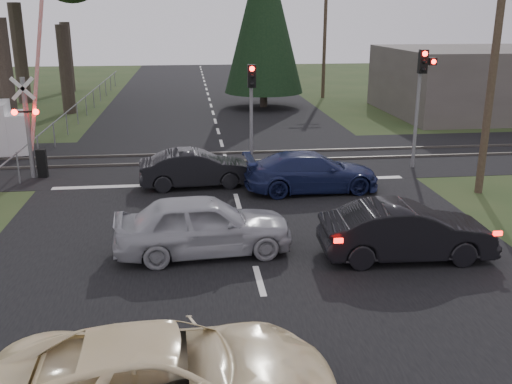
{
  "coord_description": "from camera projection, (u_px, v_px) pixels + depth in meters",
  "views": [
    {
      "loc": [
        -1.5,
        -12.06,
        5.99
      ],
      "look_at": [
        0.25,
        2.84,
        1.3
      ],
      "focal_mm": 40.0,
      "sensor_mm": 36.0,
      "label": 1
    }
  ],
  "objects": [
    {
      "name": "utility_pole_far",
      "position": [
        274.0,
        26.0,
        65.06
      ],
      "size": [
        1.8,
        0.26,
        9.0
      ],
      "color": "#4C3D2D",
      "rests_on": "ground"
    },
    {
      "name": "conifer_tree",
      "position": [
        264.0,
        14.0,
        36.64
      ],
      "size": [
        5.2,
        5.2,
        11.0
      ],
      "color": "#473D33",
      "rests_on": "ground"
    },
    {
      "name": "road",
      "position": [
        229.0,
        170.0,
        22.87
      ],
      "size": [
        14.0,
        100.0,
        0.01
      ],
      "primitive_type": "cube",
      "color": "black",
      "rests_on": "ground"
    },
    {
      "name": "rail_far",
      "position": [
        224.0,
        153.0,
        25.51
      ],
      "size": [
        120.0,
        0.12,
        0.1
      ],
      "primitive_type": "cube",
      "color": "#59544C",
      "rests_on": "ground"
    },
    {
      "name": "dark_car_far",
      "position": [
        196.0,
        169.0,
        20.55
      ],
      "size": [
        4.11,
        1.71,
        1.32
      ],
      "primitive_type": "imported",
      "rotation": [
        0.0,
        0.0,
        1.65
      ],
      "color": "black",
      "rests_on": "ground"
    },
    {
      "name": "fence_left",
      "position": [
        83.0,
        120.0,
        33.84
      ],
      "size": [
        0.1,
        36.0,
        1.2
      ],
      "primitive_type": null,
      "color": "slate",
      "rests_on": "ground"
    },
    {
      "name": "stop_line",
      "position": [
        232.0,
        183.0,
        21.16
      ],
      "size": [
        13.0,
        0.35,
        0.0
      ],
      "primitive_type": "cube",
      "color": "silver",
      "rests_on": "ground"
    },
    {
      "name": "ground",
      "position": [
        259.0,
        281.0,
        13.39
      ],
      "size": [
        120.0,
        120.0,
        0.0
      ],
      "primitive_type": "plane",
      "color": "#273B1B",
      "rests_on": "ground"
    },
    {
      "name": "utility_pole_mid",
      "position": [
        325.0,
        32.0,
        41.36
      ],
      "size": [
        1.8,
        0.26,
        9.0
      ],
      "color": "#4C3D2D",
      "rests_on": "ground"
    },
    {
      "name": "cream_coupe",
      "position": [
        167.0,
        380.0,
        8.59
      ],
      "size": [
        5.29,
        2.58,
        1.45
      ],
      "primitive_type": "imported",
      "rotation": [
        0.0,
        0.0,
        1.6
      ],
      "color": "#FFEAB6",
      "rests_on": "ground"
    },
    {
      "name": "rail_near",
      "position": [
        227.0,
        162.0,
        23.99
      ],
      "size": [
        120.0,
        0.12,
        0.1
      ],
      "primitive_type": "cube",
      "color": "#59544C",
      "rests_on": "ground"
    },
    {
      "name": "utility_pole_near",
      "position": [
        495.0,
        55.0,
        18.62
      ],
      "size": [
        1.8,
        0.26,
        9.0
      ],
      "color": "#4C3D2D",
      "rests_on": "ground"
    },
    {
      "name": "rail_corridor",
      "position": [
        226.0,
        158.0,
        24.76
      ],
      "size": [
        120.0,
        8.0,
        0.01
      ],
      "primitive_type": "cube",
      "color": "black",
      "rests_on": "ground"
    },
    {
      "name": "traffic_signal_center",
      "position": [
        252.0,
        97.0,
        22.78
      ],
      "size": [
        0.32,
        0.48,
        4.1
      ],
      "color": "slate",
      "rests_on": "ground"
    },
    {
      "name": "traffic_signal_right",
      "position": [
        422.0,
        86.0,
        22.22
      ],
      "size": [
        0.68,
        0.48,
        4.7
      ],
      "color": "slate",
      "rests_on": "ground"
    },
    {
      "name": "silver_car",
      "position": [
        203.0,
        225.0,
        14.73
      ],
      "size": [
        4.71,
        2.2,
        1.56
      ],
      "primitive_type": "imported",
      "rotation": [
        0.0,
        0.0,
        1.65
      ],
      "color": "#9FA0A6",
      "rests_on": "ground"
    },
    {
      "name": "crossing_signal",
      "position": [
        34.0,
        124.0,
        21.24
      ],
      "size": [
        1.62,
        0.38,
        6.96
      ],
      "color": "slate",
      "rests_on": "ground"
    },
    {
      "name": "building_right",
      "position": [
        501.0,
        81.0,
        35.66
      ],
      "size": [
        14.0,
        10.0,
        4.0
      ],
      "primitive_type": "cube",
      "color": "#59514C",
      "rests_on": "ground"
    },
    {
      "name": "blue_sedan",
      "position": [
        311.0,
        172.0,
        20.02
      ],
      "size": [
        4.8,
        2.08,
        1.37
      ],
      "primitive_type": "imported",
      "rotation": [
        0.0,
        0.0,
        1.6
      ],
      "color": "#18204A",
      "rests_on": "ground"
    },
    {
      "name": "dark_hatchback",
      "position": [
        406.0,
        232.0,
        14.45
      ],
      "size": [
        4.41,
        1.69,
        1.43
      ],
      "primitive_type": "imported",
      "rotation": [
        0.0,
        0.0,
        1.53
      ],
      "color": "black",
      "rests_on": "ground"
    }
  ]
}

